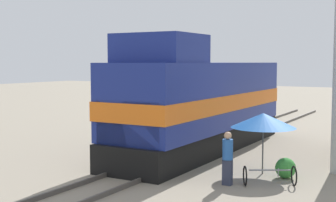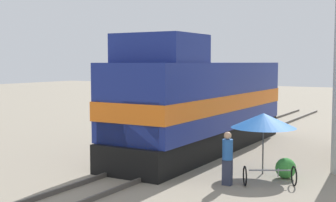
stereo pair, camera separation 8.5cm
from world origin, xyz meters
The scene contains 8 objects.
ground_plane centered at (0.00, 0.00, 0.00)m, with size 120.00×120.00×0.00m, color gray.
rail_near centered at (-0.72, 0.00, 0.07)m, with size 0.08×42.95×0.15m, color #4C4742.
rail_far centered at (0.72, 0.00, 0.07)m, with size 0.08×42.95×0.15m, color #4C4742.
locomotive centered at (0.00, 1.92, 2.13)m, with size 3.11×12.50×5.02m.
vendor_umbrella centered at (3.83, -0.77, 1.92)m, with size 2.30×2.30×2.18m.
shrub_cluster centered at (4.73, -0.99, 0.35)m, with size 0.70×0.70×0.70m, color #388C38.
person_bystander centered at (3.35, -2.84, 0.95)m, with size 0.34×0.34×1.74m.
bicycle centered at (4.56, -2.24, 0.34)m, with size 1.74×1.38×0.65m.
Camera 2 is at (9.20, -16.63, 3.97)m, focal length 50.00 mm.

